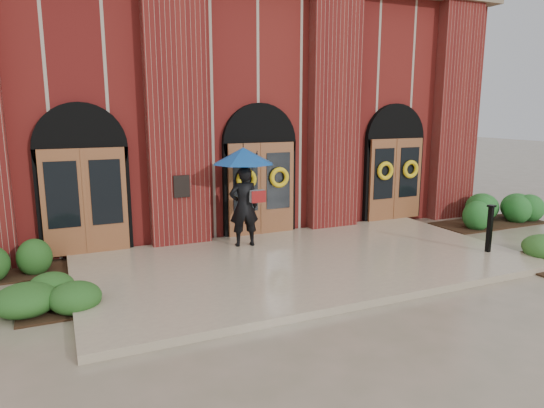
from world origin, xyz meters
TOP-DOWN VIEW (x-y plane):
  - ground at (0.00, 0.00)m, footprint 90.00×90.00m
  - landing at (0.00, 0.15)m, footprint 10.00×5.30m
  - church_building at (0.00, 8.78)m, footprint 16.20×12.53m
  - man_with_umbrella at (-0.87, 1.78)m, footprint 1.74×1.74m
  - metal_post at (4.30, -1.15)m, footprint 0.18×0.18m
  - hedge_wall_right at (7.19, 1.44)m, footprint 3.22×1.29m
  - hedge_front_left at (-5.10, -0.14)m, footprint 1.45×1.24m
  - hedge_front_right at (5.10, -1.98)m, footprint 1.55×1.33m

SIDE VIEW (x-z plane):
  - ground at x=0.00m, z-range 0.00..0.00m
  - landing at x=0.00m, z-range 0.00..0.15m
  - hedge_front_left at x=-5.10m, z-range 0.00..0.51m
  - hedge_front_right at x=5.10m, z-range 0.00..0.55m
  - hedge_wall_right at x=7.19m, z-range 0.00..0.83m
  - metal_post at x=4.30m, z-range 0.18..1.33m
  - man_with_umbrella at x=-0.87m, z-range 0.64..3.11m
  - church_building at x=0.00m, z-range 0.00..7.00m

